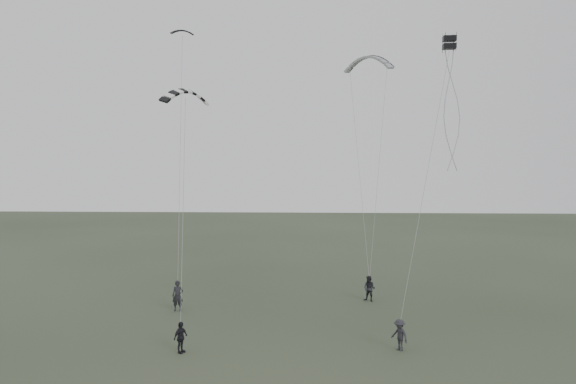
{
  "coord_description": "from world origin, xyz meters",
  "views": [
    {
      "loc": [
        2.34,
        -29.41,
        9.68
      ],
      "look_at": [
        0.9,
        5.9,
        7.54
      ],
      "focal_mm": 35.0,
      "sensor_mm": 36.0,
      "label": 1
    }
  ],
  "objects_px": {
    "flyer_center": "(181,337)",
    "kite_dark_small": "(182,31)",
    "flyer_right": "(369,289)",
    "kite_box": "(449,43)",
    "kite_striped": "(185,91)",
    "flyer_left": "(178,296)",
    "kite_pale_large": "(368,57)",
    "flyer_far": "(400,335)"
  },
  "relations": [
    {
      "from": "flyer_center",
      "to": "kite_striped",
      "type": "xyz_separation_m",
      "value": [
        -1.39,
        7.88,
        13.08
      ]
    },
    {
      "from": "flyer_left",
      "to": "kite_box",
      "type": "height_order",
      "value": "kite_box"
    },
    {
      "from": "kite_box",
      "to": "kite_striped",
      "type": "bearing_deg",
      "value": 177.25
    },
    {
      "from": "flyer_right",
      "to": "kite_box",
      "type": "xyz_separation_m",
      "value": [
        3.98,
        -4.53,
        15.46
      ]
    },
    {
      "from": "flyer_far",
      "to": "kite_box",
      "type": "distance_m",
      "value": 16.73
    },
    {
      "from": "kite_pale_large",
      "to": "kite_box",
      "type": "bearing_deg",
      "value": -41.82
    },
    {
      "from": "kite_pale_large",
      "to": "kite_box",
      "type": "relative_size",
      "value": 5.31
    },
    {
      "from": "flyer_center",
      "to": "kite_dark_small",
      "type": "relative_size",
      "value": 0.92
    },
    {
      "from": "kite_dark_small",
      "to": "kite_striped",
      "type": "height_order",
      "value": "kite_dark_small"
    },
    {
      "from": "flyer_left",
      "to": "kite_pale_large",
      "type": "xyz_separation_m",
      "value": [
        12.87,
        9.82,
        16.59
      ]
    },
    {
      "from": "flyer_far",
      "to": "kite_striped",
      "type": "bearing_deg",
      "value": -156.85
    },
    {
      "from": "kite_striped",
      "to": "kite_box",
      "type": "height_order",
      "value": "kite_box"
    },
    {
      "from": "flyer_left",
      "to": "kite_pale_large",
      "type": "relative_size",
      "value": 0.49
    },
    {
      "from": "kite_dark_small",
      "to": "kite_box",
      "type": "bearing_deg",
      "value": -50.75
    },
    {
      "from": "flyer_far",
      "to": "kite_pale_large",
      "type": "height_order",
      "value": "kite_pale_large"
    },
    {
      "from": "flyer_left",
      "to": "kite_dark_small",
      "type": "xyz_separation_m",
      "value": [
        -1.29,
        7.75,
        18.3
      ]
    },
    {
      "from": "flyer_center",
      "to": "flyer_right",
      "type": "bearing_deg",
      "value": -16.27
    },
    {
      "from": "kite_dark_small",
      "to": "kite_pale_large",
      "type": "bearing_deg",
      "value": -14.46
    },
    {
      "from": "flyer_left",
      "to": "flyer_right",
      "type": "bearing_deg",
      "value": 11.6
    },
    {
      "from": "flyer_right",
      "to": "kite_pale_large",
      "type": "xyz_separation_m",
      "value": [
        0.48,
        6.91,
        16.7
      ]
    },
    {
      "from": "kite_dark_small",
      "to": "kite_pale_large",
      "type": "distance_m",
      "value": 14.41
    },
    {
      "from": "flyer_left",
      "to": "kite_box",
      "type": "distance_m",
      "value": 22.5
    },
    {
      "from": "kite_dark_small",
      "to": "kite_striped",
      "type": "relative_size",
      "value": 0.55
    },
    {
      "from": "kite_striped",
      "to": "kite_box",
      "type": "bearing_deg",
      "value": -47.05
    },
    {
      "from": "flyer_center",
      "to": "kite_pale_large",
      "type": "distance_m",
      "value": 26.54
    },
    {
      "from": "flyer_left",
      "to": "kite_striped",
      "type": "bearing_deg",
      "value": 23.66
    },
    {
      "from": "flyer_left",
      "to": "kite_dark_small",
      "type": "height_order",
      "value": "kite_dark_small"
    },
    {
      "from": "flyer_right",
      "to": "flyer_center",
      "type": "xyz_separation_m",
      "value": [
        -10.42,
        -10.52,
        -0.08
      ]
    },
    {
      "from": "flyer_center",
      "to": "kite_dark_small",
      "type": "distance_m",
      "value": 24.25
    },
    {
      "from": "flyer_center",
      "to": "kite_striped",
      "type": "bearing_deg",
      "value": 38.44
    },
    {
      "from": "flyer_left",
      "to": "kite_striped",
      "type": "height_order",
      "value": "kite_striped"
    },
    {
      "from": "kite_pale_large",
      "to": "kite_striped",
      "type": "distance_m",
      "value": 16.0
    },
    {
      "from": "flyer_center",
      "to": "flyer_left",
      "type": "bearing_deg",
      "value": 42.9
    },
    {
      "from": "flyer_right",
      "to": "kite_dark_small",
      "type": "bearing_deg",
      "value": -169.06
    },
    {
      "from": "kite_dark_small",
      "to": "flyer_far",
      "type": "bearing_deg",
      "value": -68.5
    },
    {
      "from": "kite_dark_small",
      "to": "kite_striped",
      "type": "xyz_separation_m",
      "value": [
        1.86,
        -7.48,
        -5.41
      ]
    },
    {
      "from": "kite_pale_large",
      "to": "kite_dark_small",
      "type": "bearing_deg",
      "value": -140.5
    },
    {
      "from": "flyer_right",
      "to": "kite_pale_large",
      "type": "bearing_deg",
      "value": 116.44
    },
    {
      "from": "flyer_far",
      "to": "kite_dark_small",
      "type": "distance_m",
      "value": 27.45
    },
    {
      "from": "flyer_left",
      "to": "kite_striped",
      "type": "distance_m",
      "value": 12.91
    },
    {
      "from": "flyer_center",
      "to": "kite_dark_small",
      "type": "height_order",
      "value": "kite_dark_small"
    },
    {
      "from": "flyer_right",
      "to": "kite_pale_large",
      "type": "height_order",
      "value": "kite_pale_large"
    }
  ]
}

